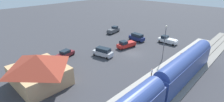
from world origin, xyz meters
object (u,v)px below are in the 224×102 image
at_px(pedestrian_on_platform, 152,72).
at_px(sedan_maroon, 65,54).
at_px(pickup_red, 126,44).
at_px(light_pole_near_platform, 165,39).
at_px(station_building, 39,69).
at_px(suv_navy, 137,37).
at_px(suv_silver, 103,52).
at_px(pickup_charcoal, 113,30).
at_px(pedestrian_waiting_far, 181,56).
at_px(pickup_white, 167,40).

xyz_separation_m(pedestrian_on_platform, sedan_maroon, (20.07, 5.90, -0.40)).
height_order(pickup_red, light_pole_near_platform, light_pole_near_platform).
relative_size(station_building, suv_navy, 2.01).
xyz_separation_m(pickup_red, sedan_maroon, (6.90, 14.64, -0.15)).
height_order(suv_silver, sedan_maroon, suv_silver).
relative_size(pickup_red, light_pole_near_platform, 0.70).
height_order(station_building, suv_silver, station_building).
distance_m(pickup_charcoal, sedan_maroon, 23.16).
xyz_separation_m(station_building, pickup_charcoal, (11.66, -31.84, -1.93)).
height_order(pedestrian_waiting_far, light_pole_near_platform, light_pole_near_platform).
bearing_deg(station_building, pickup_charcoal, -69.89).
bearing_deg(suv_navy, pedestrian_waiting_far, 163.31).
bearing_deg(pedestrian_waiting_far, suv_navy, -16.69).
relative_size(pedestrian_on_platform, pedestrian_waiting_far, 1.00).
xyz_separation_m(pedestrian_on_platform, pickup_white, (6.61, -19.73, -0.25)).
bearing_deg(suv_navy, sedan_maroon, 75.28).
height_order(station_building, pickup_white, station_building).
bearing_deg(station_building, pedestrian_waiting_far, -119.25).
xyz_separation_m(pedestrian_waiting_far, suv_silver, (14.77, 10.32, -0.13)).
height_order(station_building, pickup_red, station_building).
distance_m(pickup_charcoal, light_pole_near_platform, 24.52).
bearing_deg(pickup_white, pedestrian_waiting_far, 130.76).
height_order(pedestrian_on_platform, pickup_charcoal, pickup_charcoal).
distance_m(pedestrian_waiting_far, sedan_maroon, 26.96).
bearing_deg(pedestrian_on_platform, pickup_red, -33.57).
height_order(pedestrian_waiting_far, sedan_maroon, pedestrian_waiting_far).
height_order(suv_silver, suv_navy, same).
bearing_deg(suv_silver, pedestrian_on_platform, 177.66).
bearing_deg(pickup_red, light_pole_near_platform, -179.70).
height_order(pedestrian_waiting_far, pickup_white, pickup_white).
relative_size(suv_silver, light_pole_near_platform, 0.63).
xyz_separation_m(pedestrian_waiting_far, light_pole_near_platform, (3.39, 2.09, 3.83)).
bearing_deg(pickup_charcoal, pickup_white, -170.69).
bearing_deg(pickup_charcoal, pedestrian_on_platform, 146.52).
bearing_deg(pickup_white, sedan_maroon, 62.29).
xyz_separation_m(pedestrian_waiting_far, suv_navy, (15.46, -4.63, -0.13)).
bearing_deg(pickup_white, station_building, 78.72).
relative_size(station_building, pedestrian_waiting_far, 5.93).
bearing_deg(light_pole_near_platform, suv_silver, 35.87).
xyz_separation_m(station_building, sedan_maroon, (6.50, -9.26, -2.08)).
bearing_deg(pickup_red, pedestrian_on_platform, 146.43).
xyz_separation_m(suv_silver, light_pole_near_platform, (-11.39, -8.23, 3.96)).
height_order(station_building, pedestrian_on_platform, station_building).
distance_m(pedestrian_waiting_far, pickup_white, 11.69).
distance_m(pickup_charcoal, suv_navy, 10.85).
relative_size(pedestrian_on_platform, sedan_maroon, 0.36).
bearing_deg(pedestrian_on_platform, light_pole_near_platform, -74.95).
height_order(pedestrian_on_platform, suv_silver, suv_silver).
bearing_deg(pickup_red, pickup_charcoal, -33.39).
relative_size(pedestrian_waiting_far, pickup_red, 0.30).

